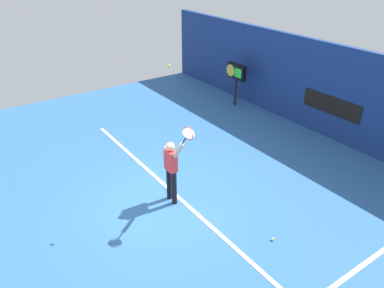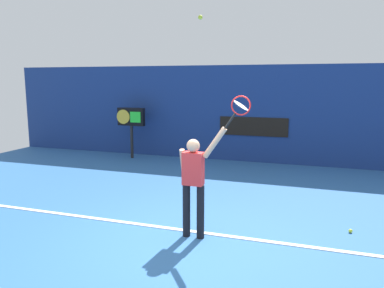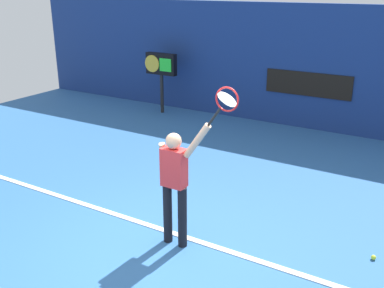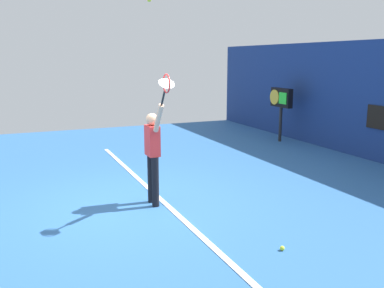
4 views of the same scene
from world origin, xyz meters
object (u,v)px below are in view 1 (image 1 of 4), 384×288
tennis_player (171,167)px  scoreboard_clock (236,73)px  spare_ball (273,239)px  tennis_racket (188,134)px  tennis_ball (169,66)px

tennis_player → scoreboard_clock: tennis_player is taller
tennis_player → spare_ball: size_ratio=28.14×
tennis_racket → tennis_ball: 1.50m
tennis_ball → spare_ball: bearing=24.4°
tennis_player → scoreboard_clock: size_ratio=1.11×
tennis_player → tennis_ball: size_ratio=28.14×
tennis_racket → scoreboard_clock: (-4.88, 5.65, -0.89)m
tennis_ball → spare_ball: tennis_ball is taller
scoreboard_clock → tennis_racket: bearing=-49.2°
tennis_player → spare_ball: bearing=22.3°
tennis_player → tennis_racket: tennis_racket is taller
tennis_ball → spare_ball: size_ratio=1.00×
tennis_racket → spare_ball: size_ratio=8.75×
scoreboard_clock → spare_ball: scoreboard_clock is taller
tennis_player → tennis_racket: (0.75, -0.00, 1.22)m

